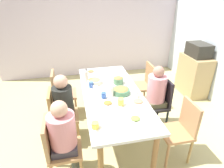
{
  "coord_description": "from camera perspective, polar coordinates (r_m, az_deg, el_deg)",
  "views": [
    {
      "loc": [
        2.48,
        -0.54,
        2.23
      ],
      "look_at": [
        0.0,
        0.0,
        0.93
      ],
      "focal_mm": 30.38,
      "sensor_mm": 36.0,
      "label": 1
    }
  ],
  "objects": [
    {
      "name": "cup_3",
      "position": [
        2.94,
        0.35,
        -1.67
      ],
      "size": [
        0.11,
        0.07,
        0.07
      ],
      "color": "#4A8859",
      "rests_on": "dining_table"
    },
    {
      "name": "chair_3",
      "position": [
        3.31,
        14.06,
        -5.0
      ],
      "size": [
        0.4,
        0.4,
        0.9
      ],
      "color": "black",
      "rests_on": "ground_plane"
    },
    {
      "name": "plate_3",
      "position": [
        2.7,
        7.88,
        -5.34
      ],
      "size": [
        0.24,
        0.24,
        0.04
      ],
      "color": "silver",
      "rests_on": "dining_table"
    },
    {
      "name": "bowl_0",
      "position": [
        3.2,
        -5.31,
        0.88
      ],
      "size": [
        0.24,
        0.24,
        0.09
      ],
      "color": "beige",
      "rests_on": "dining_table"
    },
    {
      "name": "microwave",
      "position": [
        4.47,
        24.64,
        9.31
      ],
      "size": [
        0.48,
        0.36,
        0.28
      ],
      "primitive_type": "cube",
      "color": "#2D2B24",
      "rests_on": "side_cabinet"
    },
    {
      "name": "bowl_2",
      "position": [
        3.18,
        1.91,
        1.19
      ],
      "size": [
        0.17,
        0.17,
        0.12
      ],
      "color": "#527C54",
      "rests_on": "dining_table"
    },
    {
      "name": "ground_plane",
      "position": [
        3.38,
        -0.0,
        -14.1
      ],
      "size": [
        6.09,
        6.09,
        0.0
      ],
      "primitive_type": "plane",
      "color": "tan"
    },
    {
      "name": "bottle_0",
      "position": [
        2.79,
        -0.08,
        -2.08
      ],
      "size": [
        0.05,
        0.05,
        0.19
      ],
      "color": "silver",
      "rests_on": "dining_table"
    },
    {
      "name": "cup_1",
      "position": [
        2.24,
        -5.07,
        -12.27
      ],
      "size": [
        0.12,
        0.09,
        0.08
      ],
      "color": "#EFCE4D",
      "rests_on": "dining_table"
    },
    {
      "name": "person_0",
      "position": [
        2.93,
        -14.13,
        -5.56
      ],
      "size": [
        0.3,
        0.3,
        1.14
      ],
      "color": "brown",
      "rests_on": "ground_plane"
    },
    {
      "name": "plate_0",
      "position": [
        3.63,
        -6.39,
        3.69
      ],
      "size": [
        0.21,
        0.21,
        0.04
      ],
      "color": "silver",
      "rests_on": "dining_table"
    },
    {
      "name": "person_3",
      "position": [
        3.18,
        12.94,
        -2.48
      ],
      "size": [
        0.3,
        0.3,
        1.15
      ],
      "color": "#53553F",
      "rests_on": "ground_plane"
    },
    {
      "name": "chair_1",
      "position": [
        2.83,
        20.09,
        -12.24
      ],
      "size": [
        0.4,
        0.4,
        0.9
      ],
      "color": "#AF7A4F",
      "rests_on": "ground_plane"
    },
    {
      "name": "plate_2",
      "position": [
        2.37,
        7.05,
        -10.44
      ],
      "size": [
        0.21,
        0.21,
        0.04
      ],
      "color": "silver",
      "rests_on": "dining_table"
    },
    {
      "name": "cup_4",
      "position": [
        3.07,
        -6.28,
        -0.25
      ],
      "size": [
        0.11,
        0.08,
        0.09
      ],
      "color": "#3C5E9A",
      "rests_on": "dining_table"
    },
    {
      "name": "chair_4",
      "position": [
        2.49,
        -15.95,
        -17.73
      ],
      "size": [
        0.4,
        0.4,
        0.9
      ],
      "color": "#B07E50",
      "rests_on": "ground_plane"
    },
    {
      "name": "dining_table",
      "position": [
        2.97,
        -0.0,
        -4.01
      ],
      "size": [
        2.09,
        0.88,
        0.78
      ],
      "color": "white",
      "rests_on": "ground_plane"
    },
    {
      "name": "cup_2",
      "position": [
        2.77,
        -2.53,
        -3.41
      ],
      "size": [
        0.11,
        0.07,
        0.09
      ],
      "color": "#30539F",
      "rests_on": "dining_table"
    },
    {
      "name": "side_cabinet",
      "position": [
        4.66,
        23.26,
        2.44
      ],
      "size": [
        0.7,
        0.44,
        0.9
      ],
      "primitive_type": "cube",
      "color": "tan",
      "rests_on": "ground_plane"
    },
    {
      "name": "person_4",
      "position": [
        2.36,
        -14.27,
        -14.44
      ],
      "size": [
        0.32,
        0.32,
        1.15
      ],
      "color": "#37413E",
      "rests_on": "ground_plane"
    },
    {
      "name": "chair_2",
      "position": [
        3.62,
        -15.21,
        -2.17
      ],
      "size": [
        0.4,
        0.4,
        0.9
      ],
      "color": "#B4795A",
      "rests_on": "ground_plane"
    },
    {
      "name": "cup_5",
      "position": [
        2.61,
        2.67,
        -5.42
      ],
      "size": [
        0.12,
        0.09,
        0.1
      ],
      "color": "#DEC751",
      "rests_on": "dining_table"
    },
    {
      "name": "chair_5",
      "position": [
        3.86,
        9.74,
        0.34
      ],
      "size": [
        0.4,
        0.4,
        0.9
      ],
      "color": "#A57F56",
      "rests_on": "ground_plane"
    },
    {
      "name": "wall_left",
      "position": [
        5.19,
        -6.4,
        16.75
      ],
      "size": [
        0.12,
        4.89,
        2.6
      ],
      "primitive_type": "cube",
      "color": "silver",
      "rests_on": "ground_plane"
    },
    {
      "name": "cup_6",
      "position": [
        2.81,
        7.3,
        -3.11
      ],
      "size": [
        0.12,
        0.08,
        0.09
      ],
      "color": "white",
      "rests_on": "dining_table"
    },
    {
      "name": "chair_0",
      "position": [
        3.03,
        -15.5,
        -8.51
      ],
      "size": [
        0.4,
        0.4,
        0.9
      ],
      "color": "tan",
      "rests_on": "ground_plane"
    },
    {
      "name": "bottle_1",
      "position": [
        3.19,
        -7.67,
        2.23
      ],
      "size": [
        0.05,
        0.05,
        0.25
      ],
      "color": "beige",
      "rests_on": "dining_table"
    },
    {
      "name": "cup_0",
      "position": [
        2.98,
        -5.02,
        -1.29
      ],
      "size": [
        0.11,
        0.08,
        0.07
      ],
      "color": "white",
      "rests_on": "dining_table"
    },
    {
      "name": "plate_1",
      "position": [
        2.64,
        -1.29,
        -5.91
      ],
      "size": [
        0.21,
        0.21,
        0.04
      ],
      "color": "white",
      "rests_on": "dining_table"
    },
    {
      "name": "bowl_1",
      "position": [
        2.89,
        2.74,
        -2.02
      ],
      "size": [
        0.27,
        0.27,
        0.09
      ],
      "color": "#457553",
      "rests_on": "dining_table"
    }
  ]
}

